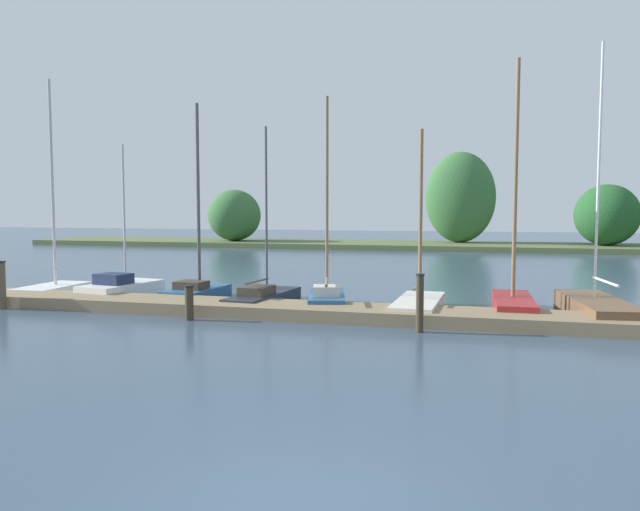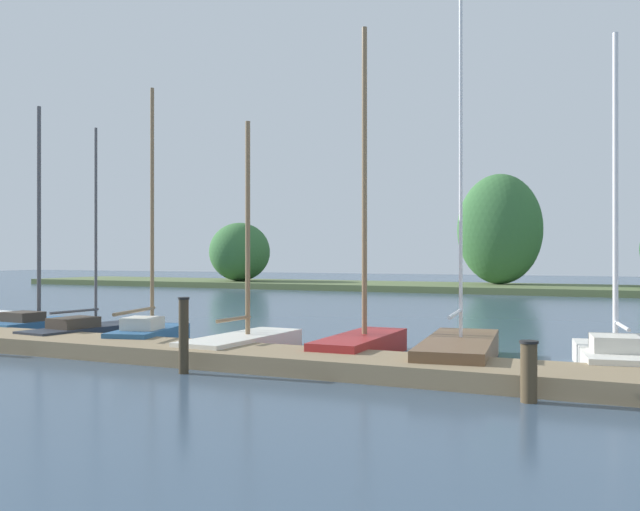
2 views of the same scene
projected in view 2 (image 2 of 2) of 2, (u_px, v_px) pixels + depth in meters
dock_pier at (210, 354)px, 14.30m from camera, size 28.57×1.80×0.35m
sailboat_2 at (35, 321)px, 19.50m from camera, size 1.46×2.90×6.55m
sailboat_3 at (91, 330)px, 17.90m from camera, size 1.44×3.94×5.64m
sailboat_4 at (150, 331)px, 16.85m from camera, size 1.68×3.29×6.43m
sailboat_5 at (245, 341)px, 15.58m from camera, size 1.31×3.88×5.34m
sailboat_6 at (363, 339)px, 15.02m from camera, size 1.14×3.82×7.32m
sailboat_7 at (460, 349)px, 13.98m from camera, size 1.83×4.57×7.59m
sailboat_8 at (617, 353)px, 13.19m from camera, size 1.87×3.48×6.61m
mooring_piling_2 at (184, 335)px, 12.98m from camera, size 0.22×0.22×1.45m
mooring_piling_3 at (529, 371)px, 10.42m from camera, size 0.29×0.29×0.94m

